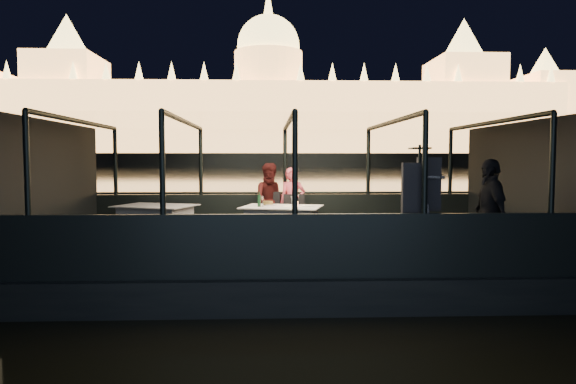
{
  "coord_description": "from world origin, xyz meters",
  "views": [
    {
      "loc": [
        -0.37,
        -9.01,
        2.15
      ],
      "look_at": [
        0.0,
        0.4,
        1.55
      ],
      "focal_mm": 32.0,
      "sensor_mm": 36.0,
      "label": 1
    }
  ],
  "objects_px": {
    "person_man_maroon": "(271,203)",
    "passenger_stripe": "(425,213)",
    "passenger_dark": "(490,213)",
    "coat_stand": "(419,212)",
    "wine_bottle": "(259,199)",
    "dining_table_aft": "(156,224)",
    "chair_port_left": "(270,218)",
    "person_woman_coral": "(292,203)",
    "chair_port_right": "(294,219)",
    "dining_table_central": "(282,226)"
  },
  "relations": [
    {
      "from": "person_woman_coral",
      "to": "dining_table_aft",
      "type": "bearing_deg",
      "value": -175.13
    },
    {
      "from": "dining_table_central",
      "to": "chair_port_right",
      "type": "bearing_deg",
      "value": 67.32
    },
    {
      "from": "chair_port_right",
      "to": "person_man_maroon",
      "type": "distance_m",
      "value": 0.66
    },
    {
      "from": "person_man_maroon",
      "to": "passenger_stripe",
      "type": "height_order",
      "value": "passenger_stripe"
    },
    {
      "from": "chair_port_left",
      "to": "person_woman_coral",
      "type": "bearing_deg",
      "value": 35.29
    },
    {
      "from": "dining_table_aft",
      "to": "chair_port_left",
      "type": "xyz_separation_m",
      "value": [
        2.24,
        0.41,
        0.06
      ]
    },
    {
      "from": "chair_port_left",
      "to": "person_woman_coral",
      "type": "height_order",
      "value": "person_woman_coral"
    },
    {
      "from": "passenger_dark",
      "to": "wine_bottle",
      "type": "xyz_separation_m",
      "value": [
        -3.48,
        2.06,
        0.06
      ]
    },
    {
      "from": "coat_stand",
      "to": "passenger_stripe",
      "type": "height_order",
      "value": "coat_stand"
    },
    {
      "from": "chair_port_left",
      "to": "chair_port_right",
      "type": "bearing_deg",
      "value": -4.45
    },
    {
      "from": "chair_port_right",
      "to": "passenger_dark",
      "type": "xyz_separation_m",
      "value": [
        2.79,
        -2.77,
        0.4
      ]
    },
    {
      "from": "dining_table_central",
      "to": "chair_port_right",
      "type": "xyz_separation_m",
      "value": [
        0.27,
        0.65,
        0.06
      ]
    },
    {
      "from": "dining_table_central",
      "to": "dining_table_aft",
      "type": "relative_size",
      "value": 1.02
    },
    {
      "from": "person_man_maroon",
      "to": "dining_table_aft",
      "type": "bearing_deg",
      "value": -170.37
    },
    {
      "from": "dining_table_aft",
      "to": "wine_bottle",
      "type": "relative_size",
      "value": 5.06
    },
    {
      "from": "dining_table_central",
      "to": "person_man_maroon",
      "type": "height_order",
      "value": "person_man_maroon"
    },
    {
      "from": "coat_stand",
      "to": "wine_bottle",
      "type": "distance_m",
      "value": 3.29
    },
    {
      "from": "chair_port_left",
      "to": "dining_table_central",
      "type": "bearing_deg",
      "value": -56.15
    },
    {
      "from": "person_man_maroon",
      "to": "passenger_stripe",
      "type": "distance_m",
      "value": 3.89
    },
    {
      "from": "coat_stand",
      "to": "person_man_maroon",
      "type": "relative_size",
      "value": 1.18
    },
    {
      "from": "dining_table_aft",
      "to": "wine_bottle",
      "type": "bearing_deg",
      "value": -14.27
    },
    {
      "from": "person_woman_coral",
      "to": "coat_stand",
      "type": "bearing_deg",
      "value": -70.27
    },
    {
      "from": "coat_stand",
      "to": "dining_table_aft",
      "type": "bearing_deg",
      "value": 147.03
    },
    {
      "from": "dining_table_central",
      "to": "passenger_dark",
      "type": "bearing_deg",
      "value": -34.68
    },
    {
      "from": "person_man_maroon",
      "to": "passenger_dark",
      "type": "xyz_separation_m",
      "value": [
        3.25,
        -3.13,
        0.1
      ]
    },
    {
      "from": "person_woman_coral",
      "to": "person_man_maroon",
      "type": "xyz_separation_m",
      "value": [
        -0.44,
        0.01,
        0.0
      ]
    },
    {
      "from": "chair_port_right",
      "to": "person_man_maroon",
      "type": "xyz_separation_m",
      "value": [
        -0.46,
        0.36,
        0.3
      ]
    },
    {
      "from": "chair_port_right",
      "to": "passenger_stripe",
      "type": "distance_m",
      "value": 3.35
    },
    {
      "from": "dining_table_aft",
      "to": "chair_port_left",
      "type": "relative_size",
      "value": 1.48
    },
    {
      "from": "dining_table_aft",
      "to": "passenger_stripe",
      "type": "height_order",
      "value": "passenger_stripe"
    },
    {
      "from": "dining_table_aft",
      "to": "chair_port_left",
      "type": "bearing_deg",
      "value": 10.36
    },
    {
      "from": "coat_stand",
      "to": "wine_bottle",
      "type": "relative_size",
      "value": 6.6
    },
    {
      "from": "chair_port_right",
      "to": "coat_stand",
      "type": "relative_size",
      "value": 0.5
    },
    {
      "from": "chair_port_left",
      "to": "passenger_stripe",
      "type": "bearing_deg",
      "value": -33.22
    },
    {
      "from": "passenger_stripe",
      "to": "passenger_dark",
      "type": "relative_size",
      "value": 0.96
    },
    {
      "from": "chair_port_left",
      "to": "wine_bottle",
      "type": "height_order",
      "value": "wine_bottle"
    },
    {
      "from": "dining_table_central",
      "to": "passenger_stripe",
      "type": "height_order",
      "value": "passenger_stripe"
    },
    {
      "from": "chair_port_left",
      "to": "passenger_stripe",
      "type": "height_order",
      "value": "passenger_stripe"
    },
    {
      "from": "chair_port_left",
      "to": "person_man_maroon",
      "type": "bearing_deg",
      "value": 98.8
    },
    {
      "from": "person_woman_coral",
      "to": "passenger_stripe",
      "type": "distance_m",
      "value": 3.64
    },
    {
      "from": "dining_table_aft",
      "to": "person_man_maroon",
      "type": "xyz_separation_m",
      "value": [
        2.27,
        0.55,
        0.36
      ]
    },
    {
      "from": "dining_table_central",
      "to": "wine_bottle",
      "type": "relative_size",
      "value": 5.15
    },
    {
      "from": "coat_stand",
      "to": "passenger_stripe",
      "type": "xyz_separation_m",
      "value": [
        0.16,
        0.23,
        -0.05
      ]
    },
    {
      "from": "passenger_stripe",
      "to": "person_man_maroon",
      "type": "bearing_deg",
      "value": 34.02
    },
    {
      "from": "wine_bottle",
      "to": "chair_port_right",
      "type": "bearing_deg",
      "value": 45.39
    },
    {
      "from": "dining_table_central",
      "to": "chair_port_left",
      "type": "relative_size",
      "value": 1.5
    },
    {
      "from": "dining_table_aft",
      "to": "chair_port_right",
      "type": "height_order",
      "value": "chair_port_right"
    },
    {
      "from": "chair_port_right",
      "to": "passenger_dark",
      "type": "height_order",
      "value": "passenger_dark"
    },
    {
      "from": "passenger_stripe",
      "to": "wine_bottle",
      "type": "bearing_deg",
      "value": 48.51
    },
    {
      "from": "wine_bottle",
      "to": "person_woman_coral",
      "type": "bearing_deg",
      "value": 57.5
    }
  ]
}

